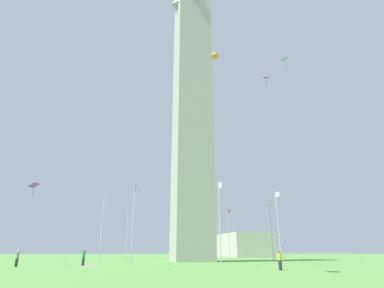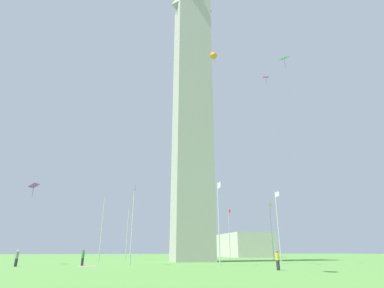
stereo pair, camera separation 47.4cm
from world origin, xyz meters
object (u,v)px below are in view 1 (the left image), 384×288
at_px(flagpole_e, 271,229).
at_px(distant_building, 239,245).
at_px(kite_red_diamond, 266,78).
at_px(flagpole_s, 176,232).
at_px(kite_green_diamond, 285,59).
at_px(flagpole_n, 220,219).
at_px(person_yellow_shirt, 280,260).
at_px(kite_purple_diamond, 34,186).
at_px(picnic_blanket_near_first_person, 88,266).
at_px(person_gray_shirt, 17,258).
at_px(flagpole_ne, 278,223).
at_px(flagpole_w, 102,225).
at_px(kite_orange_delta, 215,55).
at_px(flagpole_se, 229,232).
at_px(person_green_shirt, 84,257).
at_px(flagpole_sw, 127,230).
at_px(obelisk_monument, 192,99).
at_px(flagpole_nw, 133,220).

distance_m(flagpole_e, distant_building, 37.67).
bearing_deg(kite_red_diamond, flagpole_s, -162.39).
distance_m(flagpole_s, kite_green_diamond, 38.13).
distance_m(flagpole_n, distant_building, 55.20).
distance_m(person_yellow_shirt, kite_red_diamond, 27.94).
height_order(flagpole_e, distant_building, flagpole_e).
bearing_deg(kite_purple_diamond, picnic_blanket_near_first_person, 53.05).
distance_m(flagpole_s, person_gray_shirt, 33.17).
relative_size(kite_green_diamond, kite_purple_diamond, 1.24).
xyz_separation_m(flagpole_ne, person_gray_shirt, (1.31, -31.30, -4.29)).
height_order(flagpole_w, kite_orange_delta, kite_orange_delta).
distance_m(flagpole_w, person_yellow_shirt, 28.34).
height_order(flagpole_n, flagpole_se, same).
bearing_deg(kite_orange_delta, flagpole_e, 137.00).
bearing_deg(person_green_shirt, distant_building, 8.68).
distance_m(flagpole_e, picnic_blanket_near_first_person, 30.92).
distance_m(flagpole_sw, kite_purple_diamond, 20.51).
bearing_deg(flagpole_s, kite_red_diamond, 17.61).
relative_size(obelisk_monument, flagpole_se, 5.90).
relative_size(kite_red_diamond, distant_building, 0.06).
xyz_separation_m(obelisk_monument, picnic_blanket_near_first_person, (11.91, -14.31, -27.82)).
height_order(flagpole_e, person_yellow_shirt, flagpole_e).
bearing_deg(kite_red_diamond, person_gray_shirt, -92.94).
distance_m(kite_purple_diamond, kite_orange_delta, 29.47).
xyz_separation_m(flagpole_n, flagpole_se, (-23.52, 9.74, 0.00)).
relative_size(obelisk_monument, person_yellow_shirt, 33.78).
xyz_separation_m(flagpole_e, person_yellow_shirt, (23.02, -11.61, -4.30)).
xyz_separation_m(flagpole_sw, flagpole_w, (9.74, -4.04, 0.00)).
distance_m(obelisk_monument, kite_red_diamond, 15.27).
bearing_deg(flagpole_ne, kite_orange_delta, -61.34).
distance_m(obelisk_monument, person_yellow_shirt, 35.59).
bearing_deg(flagpole_w, kite_green_diamond, 66.91).
relative_size(flagpole_n, person_green_shirt, 5.37).
xyz_separation_m(flagpole_ne, flagpole_s, (-23.52, -9.74, 0.00)).
bearing_deg(distant_building, picnic_blanket_near_first_person, -37.21).
bearing_deg(kite_purple_diamond, person_gray_shirt, 10.24).
height_order(flagpole_nw, person_green_shirt, flagpole_nw).
bearing_deg(person_yellow_shirt, kite_red_diamond, -10.70).
xyz_separation_m(kite_orange_delta, kite_red_diamond, (-2.78, 8.92, -0.64)).
relative_size(flagpole_s, distant_building, 0.40).
height_order(flagpole_sw, person_yellow_shirt, flagpole_sw).
relative_size(flagpole_s, person_yellow_shirt, 5.73).
xyz_separation_m(flagpole_e, person_green_shirt, (10.33, -28.79, -4.25)).
distance_m(flagpole_ne, flagpole_se, 19.49).
relative_size(flagpole_s, kite_purple_diamond, 5.43).
bearing_deg(flagpole_sw, flagpole_nw, -0.00).
relative_size(flagpole_w, kite_orange_delta, 4.75).
relative_size(flagpole_ne, flagpole_sw, 1.00).
bearing_deg(flagpole_e, flagpole_s, -135.00).
bearing_deg(flagpole_w, kite_purple_diamond, -57.08).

